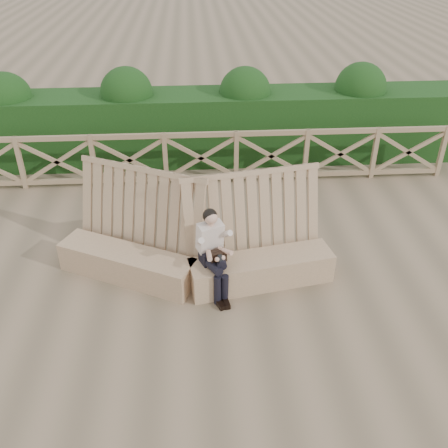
{
  "coord_description": "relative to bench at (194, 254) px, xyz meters",
  "views": [
    {
      "loc": [
        -0.15,
        -5.75,
        4.75
      ],
      "look_at": [
        0.26,
        0.4,
        0.9
      ],
      "focal_mm": 40.0,
      "sensor_mm": 36.0,
      "label": 1
    }
  ],
  "objects": [
    {
      "name": "ground",
      "position": [
        0.19,
        -0.37,
        -0.4
      ],
      "size": [
        60.0,
        60.0,
        0.0
      ],
      "primitive_type": "plane",
      "color": "brown",
      "rests_on": "ground"
    },
    {
      "name": "bench",
      "position": [
        0.0,
        0.0,
        0.0
      ],
      "size": [
        4.17,
        1.65,
        1.59
      ],
      "rotation": [
        0.0,
        0.0,
        -0.09
      ],
      "color": "#8E7351",
      "rests_on": "ground"
    },
    {
      "name": "guardrail",
      "position": [
        0.19,
        3.13,
        0.15
      ],
      "size": [
        10.1,
        0.09,
        1.1
      ],
      "color": "#88734F",
      "rests_on": "ground"
    },
    {
      "name": "woman",
      "position": [
        0.28,
        -0.34,
        0.32
      ],
      "size": [
        0.49,
        0.8,
        1.32
      ],
      "rotation": [
        0.0,
        0.0,
        0.39
      ],
      "color": "black",
      "rests_on": "ground"
    },
    {
      "name": "hedge",
      "position": [
        0.19,
        4.33,
        0.35
      ],
      "size": [
        12.0,
        1.2,
        1.5
      ],
      "primitive_type": "cube",
      "color": "black",
      "rests_on": "ground"
    }
  ]
}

